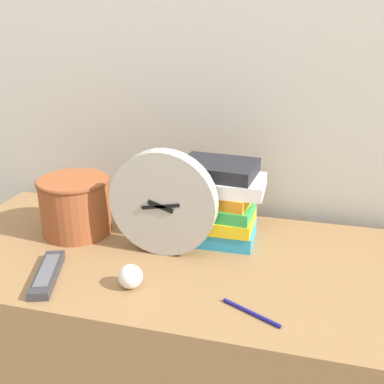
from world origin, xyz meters
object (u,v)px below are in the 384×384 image
Objects in this scene: tv_remote at (47,274)px; crumpled_paper_ball at (130,276)px; pen at (251,313)px; basket at (75,204)px; book_stack at (218,201)px; desk_clock at (163,203)px.

tv_remote is 3.54× the size of crumpled_paper_ball.
crumpled_paper_ball is at bearing 173.59° from pen.
crumpled_paper_ball is 0.28m from pen.
crumpled_paper_ball is (0.25, -0.23, -0.06)m from basket.
crumpled_paper_ball is (0.20, 0.01, 0.02)m from tv_remote.
basket is 0.59m from pen.
tv_remote is 0.48m from pen.
pen is at bearing -2.13° from tv_remote.
pen is at bearing -66.84° from book_stack.
desk_clock is 0.32m from tv_remote.
book_stack is at bearing 41.76° from tv_remote.
desk_clock reaches higher than pen.
desk_clock reaches higher than basket.
pen is (0.14, -0.32, -0.10)m from book_stack.
desk_clock is at bearing -134.62° from book_stack.
basket is at bearing 101.46° from tv_remote.
crumpled_paper_ball reaches higher than pen.
book_stack reaches higher than pen.
basket is 1.56× the size of pen.
book_stack is 0.33m from crumpled_paper_ball.
book_stack is 0.47m from tv_remote.
desk_clock is at bearing 39.72° from tv_remote.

